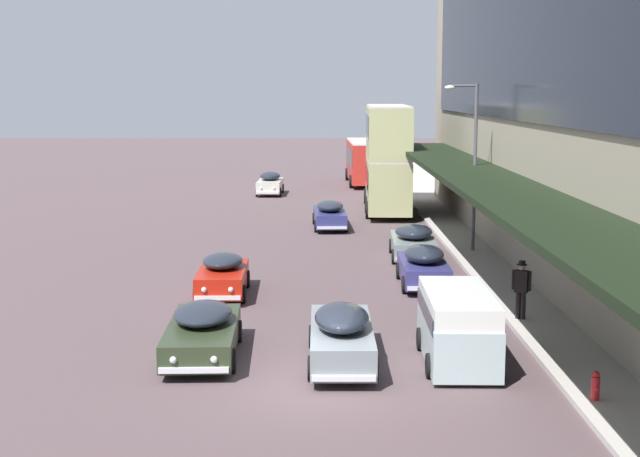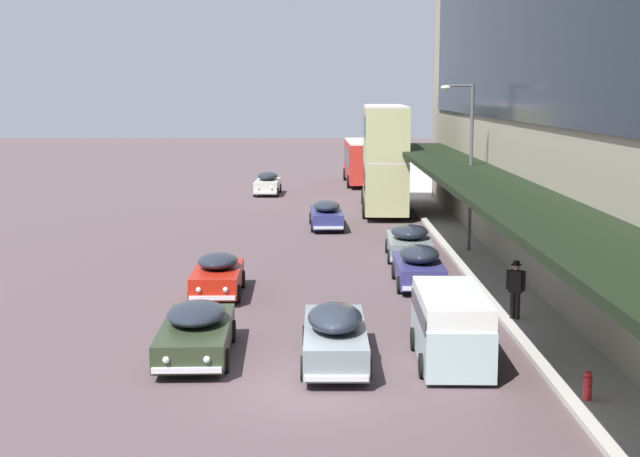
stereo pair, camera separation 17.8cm
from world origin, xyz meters
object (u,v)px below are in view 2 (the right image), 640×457
at_px(sedan_far_back, 420,266).
at_px(sedan_oncoming_rear, 269,183).
at_px(sedan_oncoming_front, 337,335).
at_px(sedan_lead_mid, 198,331).
at_px(pedestrian_at_kerb, 517,287).
at_px(sedan_trailing_mid, 219,275).
at_px(vw_van, 452,323).
at_px(sedan_trailing_near, 328,214).
at_px(street_lamp, 469,155).
at_px(fire_hydrant, 590,386).
at_px(transit_bus_kerbside_front, 364,159).
at_px(transit_bus_kerbside_rear, 386,155).
at_px(sedan_lead_near, 411,242).

distance_m(sedan_far_back, sedan_oncoming_rear, 31.17).
bearing_deg(sedan_oncoming_front, sedan_lead_mid, 169.90).
bearing_deg(pedestrian_at_kerb, sedan_lead_mid, -159.74).
relative_size(sedan_trailing_mid, sedan_oncoming_rear, 0.99).
bearing_deg(vw_van, pedestrian_at_kerb, 57.06).
xyz_separation_m(sedan_oncoming_front, vw_van, (3.11, 0.14, 0.30)).
height_order(sedan_oncoming_front, vw_van, vw_van).
relative_size(sedan_trailing_near, street_lamp, 0.65).
xyz_separation_m(sedan_trailing_mid, sedan_oncoming_rear, (-0.05, 31.68, 0.06)).
xyz_separation_m(street_lamp, fire_hydrant, (-0.35, -19.81, -3.96)).
relative_size(transit_bus_kerbside_front, street_lamp, 1.28).
height_order(sedan_oncoming_front, street_lamp, street_lamp).
xyz_separation_m(transit_bus_kerbside_rear, fire_hydrant, (2.31, -34.23, -2.97)).
xyz_separation_m(transit_bus_kerbside_front, pedestrian_at_kerb, (2.81, -42.94, -0.79)).
bearing_deg(vw_van, sedan_far_back, 88.82).
bearing_deg(transit_bus_kerbside_front, vw_van, -89.80).
distance_m(sedan_far_back, sedan_lead_near, 5.62).
relative_size(sedan_oncoming_rear, pedestrian_at_kerb, 2.33).
height_order(sedan_lead_mid, street_lamp, street_lamp).
bearing_deg(vw_van, sedan_lead_near, 88.51).
distance_m(sedan_oncoming_front, street_lamp, 18.02).
xyz_separation_m(transit_bus_kerbside_front, street_lamp, (3.23, -30.62, 2.49)).
bearing_deg(sedan_lead_mid, transit_bus_kerbside_front, 81.72).
height_order(sedan_lead_near, sedan_trailing_near, sedan_lead_near).
relative_size(transit_bus_kerbside_front, transit_bus_kerbside_rear, 0.89).
bearing_deg(transit_bus_kerbside_rear, sedan_lead_mid, -103.61).
relative_size(sedan_far_back, sedan_oncoming_rear, 1.01).
relative_size(sedan_oncoming_front, pedestrian_at_kerb, 2.69).
distance_m(sedan_lead_near, sedan_oncoming_rear, 25.80).
distance_m(transit_bus_kerbside_rear, sedan_lead_near, 15.92).
bearing_deg(fire_hydrant, transit_bus_kerbside_rear, 93.86).
relative_size(transit_bus_kerbside_front, fire_hydrant, 13.64).
distance_m(transit_bus_kerbside_rear, sedan_trailing_near, 8.20).
distance_m(sedan_far_back, street_lamp, 8.31).
height_order(sedan_lead_mid, fire_hydrant, sedan_lead_mid).
bearing_deg(transit_bus_kerbside_front, sedan_trailing_mid, -100.23).
bearing_deg(sedan_far_back, sedan_lead_mid, -128.48).
bearing_deg(sedan_oncoming_rear, fire_hydrant, -77.02).
xyz_separation_m(sedan_trailing_mid, fire_hydrant, (9.90, -11.51, -0.24)).
height_order(transit_bus_kerbside_front, street_lamp, street_lamp).
height_order(sedan_oncoming_front, fire_hydrant, sedan_oncoming_front).
height_order(transit_bus_kerbside_front, sedan_oncoming_front, transit_bus_kerbside_front).
bearing_deg(transit_bus_kerbside_rear, sedan_oncoming_rear, 130.49).
height_order(sedan_trailing_near, sedan_oncoming_rear, sedan_oncoming_rear).
bearing_deg(vw_van, fire_hydrant, -51.61).
xyz_separation_m(sedan_oncoming_front, sedan_trailing_mid, (-4.08, 8.23, -0.06)).
bearing_deg(sedan_oncoming_rear, transit_bus_kerbside_rear, -49.51).
distance_m(transit_bus_kerbside_rear, vw_van, 30.91).
bearing_deg(sedan_lead_near, transit_bus_kerbside_rear, 89.97).
bearing_deg(street_lamp, vw_van, -100.59).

